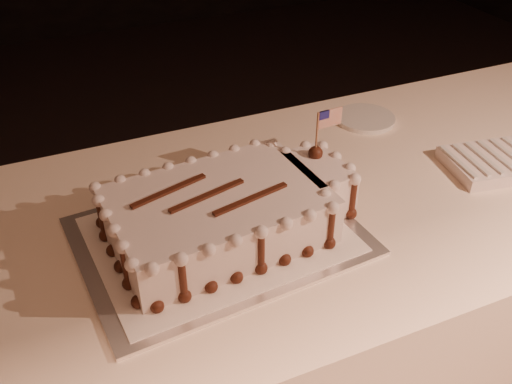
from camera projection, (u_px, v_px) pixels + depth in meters
name	position (u px, v px, depth m)	size (l,w,h in m)	color
banquet_table	(313.00, 313.00, 1.46)	(2.40, 0.80, 0.75)	#FFE4C5
cake_board	(219.00, 236.00, 1.12)	(0.53, 0.40, 0.01)	white
doily	(219.00, 234.00, 1.11)	(0.47, 0.36, 0.00)	white
sheet_cake	(231.00, 210.00, 1.10)	(0.51, 0.31, 0.20)	white
napkin_stack	(495.00, 162.00, 1.32)	(0.24, 0.19, 0.04)	white
side_plate	(365.00, 118.00, 1.51)	(0.16, 0.16, 0.01)	silver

